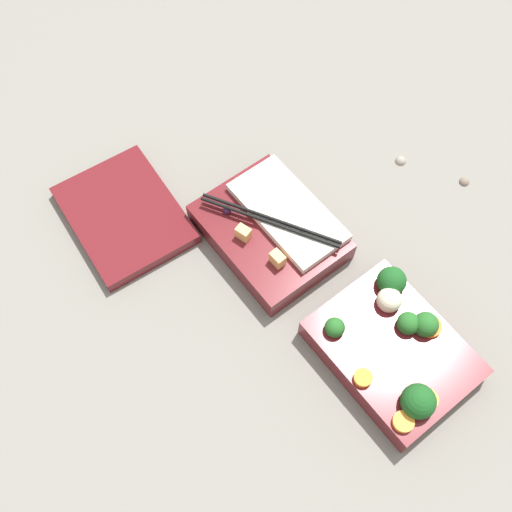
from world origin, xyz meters
TOP-DOWN VIEW (x-y plane):
  - ground_plane at (0.00, 0.00)m, footprint 3.00×3.00m
  - bento_tray_vegetable at (-0.11, -0.00)m, footprint 0.20×0.16m
  - bento_tray_rice at (0.13, 0.01)m, footprint 0.20×0.15m
  - bento_lid at (0.29, 0.17)m, footprint 0.21×0.17m
  - pebble_0 at (0.02, -0.29)m, footprint 0.02×0.02m
  - pebble_1 at (0.11, -0.24)m, footprint 0.02×0.02m

SIDE VIEW (x-z plane):
  - ground_plane at x=0.00m, z-range 0.00..0.00m
  - pebble_0 at x=0.02m, z-range 0.00..0.01m
  - pebble_1 at x=0.11m, z-range 0.00..0.01m
  - bento_lid at x=0.29m, z-range 0.00..0.02m
  - bento_tray_rice at x=0.13m, z-range -0.01..0.05m
  - bento_tray_vegetable at x=-0.11m, z-range -0.01..0.06m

